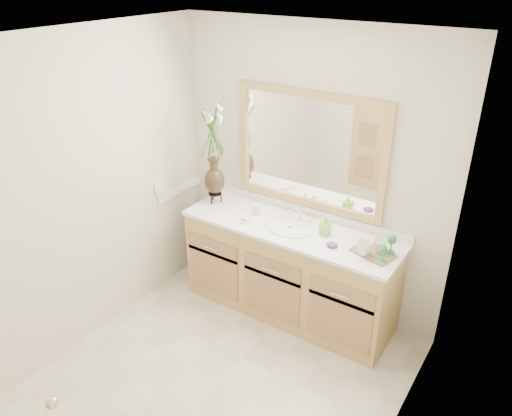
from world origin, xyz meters
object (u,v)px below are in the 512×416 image
Objects in this scene: tray at (373,253)px; tumbler at (258,209)px; flower_vase at (213,139)px; soap_bottle at (325,226)px.

tumbler is at bearing -167.47° from tray.
tray is at bearing -2.03° from flower_vase.
flower_vase reaches higher than soap_bottle.
tray is (1.06, -0.07, -0.04)m from tumbler.
tumbler is 0.30× the size of tray.
flower_vase is at bearing -178.32° from tumbler.
tumbler is 0.63m from soap_bottle.
tumbler is (0.45, 0.01, -0.54)m from flower_vase.
tumbler is at bearing 1.68° from flower_vase.
flower_vase is 2.91× the size of tray.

